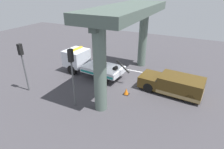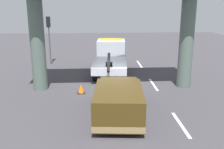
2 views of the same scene
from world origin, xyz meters
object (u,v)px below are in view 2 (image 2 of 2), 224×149
tow_truck_white (111,56)px  towed_van_green (119,101)px  traffic_light_near (36,35)px  traffic_light_far (49,30)px  traffic_cone_orange (81,89)px

tow_truck_white → towed_van_green: tow_truck_white is taller
tow_truck_white → traffic_light_near: bearing=113.3°
traffic_light_far → tow_truck_white: bearing=-117.5°
tow_truck_white → traffic_light_far: bearing=62.5°
traffic_light_near → traffic_cone_orange: size_ratio=8.00×
tow_truck_white → traffic_cone_orange: 5.68m
traffic_light_far → traffic_cone_orange: (-7.93, -3.16, -2.79)m
traffic_light_near → tow_truck_white: bearing=-66.7°
traffic_light_far → traffic_cone_orange: traffic_light_far is taller
tow_truck_white → traffic_light_far: size_ratio=1.75×
traffic_cone_orange → towed_van_green: bearing=-149.8°
towed_van_green → traffic_light_near: traffic_light_near is taller
traffic_light_far → traffic_light_near: bearing=180.0°
traffic_light_far → traffic_cone_orange: 8.99m
towed_van_green → traffic_cone_orange: towed_van_green is taller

